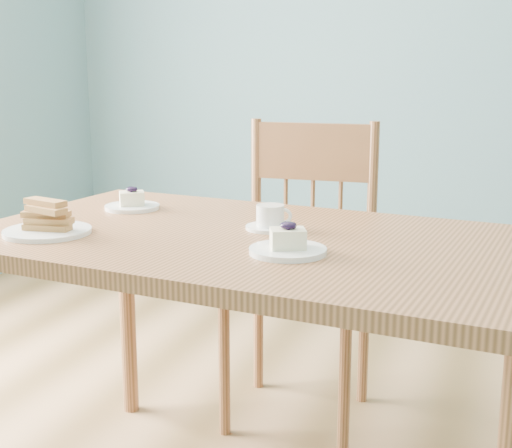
{
  "coord_description": "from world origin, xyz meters",
  "views": [
    {
      "loc": [
        0.34,
        -1.86,
        1.21
      ],
      "look_at": [
        -0.28,
        -0.16,
        0.81
      ],
      "focal_mm": 50.0,
      "sensor_mm": 36.0,
      "label": 1
    }
  ],
  "objects_px": {
    "dining_chair": "(302,270)",
    "cheesecake_plate_near": "(288,245)",
    "coffee_cup": "(271,219)",
    "cheesecake_plate_far": "(132,203)",
    "biscotti_plate": "(47,223)",
    "dining_table": "(256,266)"
  },
  "relations": [
    {
      "from": "dining_chair",
      "to": "cheesecake_plate_near",
      "type": "relative_size",
      "value": 5.77
    },
    {
      "from": "cheesecake_plate_near",
      "to": "coffee_cup",
      "type": "xyz_separation_m",
      "value": [
        -0.12,
        0.23,
        0.01
      ]
    },
    {
      "from": "cheesecake_plate_far",
      "to": "biscotti_plate",
      "type": "xyz_separation_m",
      "value": [
        -0.04,
        -0.36,
        0.01
      ]
    },
    {
      "from": "cheesecake_plate_near",
      "to": "coffee_cup",
      "type": "distance_m",
      "value": 0.25
    },
    {
      "from": "coffee_cup",
      "to": "biscotti_plate",
      "type": "bearing_deg",
      "value": -161.94
    },
    {
      "from": "cheesecake_plate_near",
      "to": "cheesecake_plate_far",
      "type": "distance_m",
      "value": 0.69
    },
    {
      "from": "dining_chair",
      "to": "biscotti_plate",
      "type": "relative_size",
      "value": 4.63
    },
    {
      "from": "dining_table",
      "to": "cheesecake_plate_near",
      "type": "distance_m",
      "value": 0.21
    },
    {
      "from": "dining_table",
      "to": "cheesecake_plate_far",
      "type": "height_order",
      "value": "cheesecake_plate_far"
    },
    {
      "from": "dining_chair",
      "to": "biscotti_plate",
      "type": "bearing_deg",
      "value": -122.09
    },
    {
      "from": "cheesecake_plate_far",
      "to": "coffee_cup",
      "type": "distance_m",
      "value": 0.49
    },
    {
      "from": "dining_chair",
      "to": "coffee_cup",
      "type": "bearing_deg",
      "value": -85.1
    },
    {
      "from": "coffee_cup",
      "to": "dining_table",
      "type": "bearing_deg",
      "value": -103.68
    },
    {
      "from": "cheesecake_plate_far",
      "to": "biscotti_plate",
      "type": "relative_size",
      "value": 0.73
    },
    {
      "from": "dining_chair",
      "to": "biscotti_plate",
      "type": "distance_m",
      "value": 0.96
    },
    {
      "from": "dining_table",
      "to": "dining_chair",
      "type": "distance_m",
      "value": 0.66
    },
    {
      "from": "dining_table",
      "to": "coffee_cup",
      "type": "bearing_deg",
      "value": 89.43
    },
    {
      "from": "cheesecake_plate_far",
      "to": "biscotti_plate",
      "type": "bearing_deg",
      "value": -96.35
    },
    {
      "from": "biscotti_plate",
      "to": "cheesecake_plate_far",
      "type": "bearing_deg",
      "value": 83.65
    },
    {
      "from": "dining_table",
      "to": "dining_chair",
      "type": "height_order",
      "value": "dining_chair"
    },
    {
      "from": "dining_table",
      "to": "coffee_cup",
      "type": "relative_size",
      "value": 12.0
    },
    {
      "from": "biscotti_plate",
      "to": "coffee_cup",
      "type": "bearing_deg",
      "value": 25.37
    }
  ]
}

